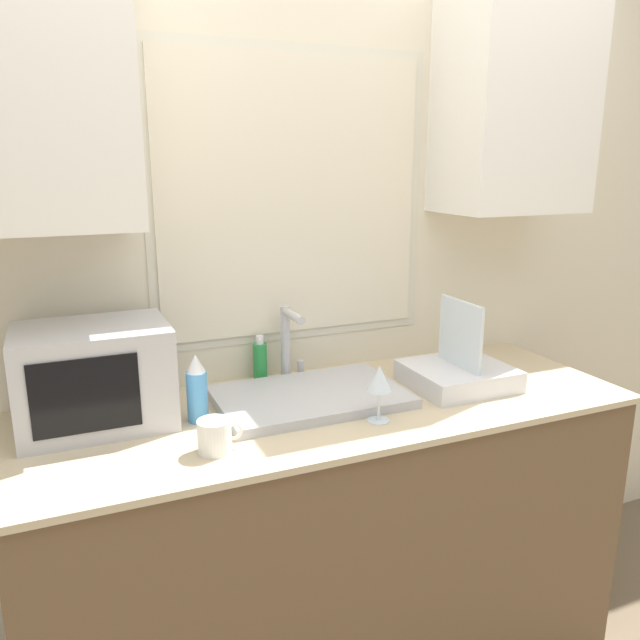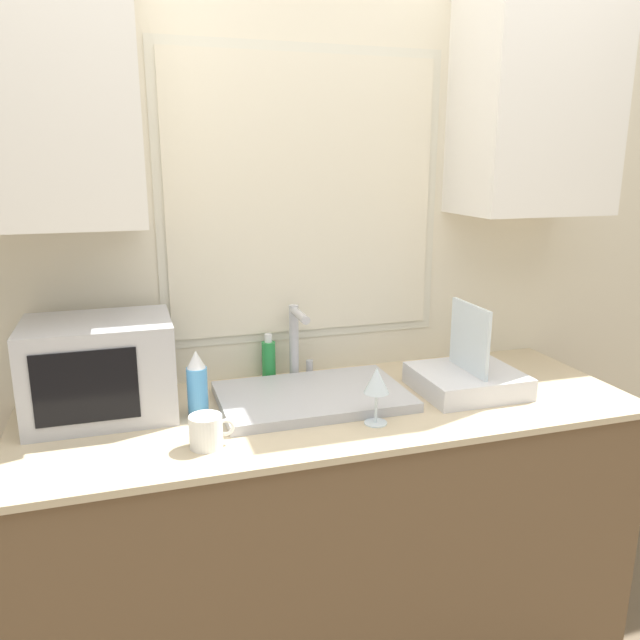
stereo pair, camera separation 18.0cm
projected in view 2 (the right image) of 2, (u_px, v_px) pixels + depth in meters
countertop at (333, 538)px, 2.04m from camera, size 1.87×0.68×0.94m
wall_back at (304, 239)px, 2.10m from camera, size 6.00×0.38×2.60m
sink_basin at (313, 396)px, 1.94m from camera, size 0.58×0.38×0.03m
faucet at (297, 337)px, 2.09m from camera, size 0.08×0.17×0.26m
microwave at (100, 368)px, 1.81m from camera, size 0.41×0.31×0.29m
dish_rack at (467, 377)px, 2.02m from camera, size 0.32×0.29×0.29m
spray_bottle at (197, 385)px, 1.81m from camera, size 0.06×0.06×0.20m
soap_bottle at (269, 359)px, 2.12m from camera, size 0.05×0.05×0.16m
mug_near_sink at (207, 431)px, 1.62m from camera, size 0.12×0.09×0.09m
wine_glass at (377, 382)px, 1.75m from camera, size 0.07×0.07×0.17m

